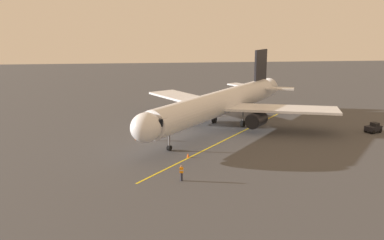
% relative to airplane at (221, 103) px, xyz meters
% --- Properties ---
extents(ground_plane, '(220.00, 220.00, 0.00)m').
position_rel_airplane_xyz_m(ground_plane, '(0.05, -2.15, -4.00)').
color(ground_plane, '#424244').
extents(apron_lead_in_line, '(25.20, 31.36, 0.01)m').
position_rel_airplane_xyz_m(apron_lead_in_line, '(0.18, 6.22, -4.00)').
color(apron_lead_in_line, yellow).
rests_on(apron_lead_in_line, ground).
extents(airplane, '(31.93, 34.09, 11.50)m').
position_rel_airplane_xyz_m(airplane, '(0.00, 0.00, 0.00)').
color(airplane, silver).
rests_on(airplane, ground).
extents(ground_crew_marshaller, '(0.44, 0.33, 1.71)m').
position_rel_airplane_xyz_m(ground_crew_marshaller, '(7.96, 21.50, -3.12)').
color(ground_crew_marshaller, '#23232D').
rests_on(ground_crew_marshaller, ground).
extents(ground_crew_wing_walker, '(0.44, 0.47, 1.71)m').
position_rel_airplane_xyz_m(ground_crew_wing_walker, '(12.52, 5.20, -3.12)').
color(ground_crew_wing_walker, '#23232D').
rests_on(ground_crew_wing_walker, ground).
extents(ground_crew_loader, '(0.46, 0.46, 1.71)m').
position_rel_airplane_xyz_m(ground_crew_loader, '(3.73, -9.82, -3.12)').
color(ground_crew_loader, '#23232D').
rests_on(ground_crew_loader, ground).
extents(tug_near_nose, '(2.71, 2.30, 1.50)m').
position_rel_airplane_xyz_m(tug_near_nose, '(-22.64, 4.91, -3.30)').
color(tug_near_nose, black).
rests_on(tug_near_nose, ground).
extents(safety_cone_nose_left, '(0.32, 0.32, 0.55)m').
position_rel_airplane_xyz_m(safety_cone_nose_left, '(13.04, 4.99, -3.73)').
color(safety_cone_nose_left, '#F2590F').
rests_on(safety_cone_nose_left, ground).
extents(safety_cone_nose_right, '(0.32, 0.32, 0.55)m').
position_rel_airplane_xyz_m(safety_cone_nose_right, '(6.50, 13.79, -3.73)').
color(safety_cone_nose_right, '#F2590F').
rests_on(safety_cone_nose_right, ground).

